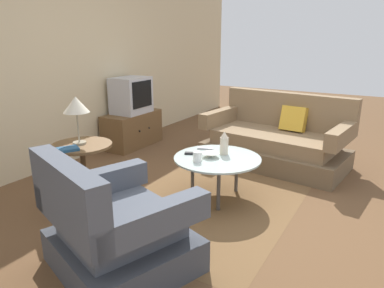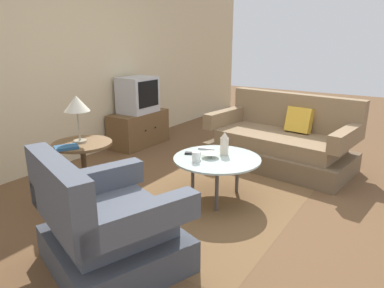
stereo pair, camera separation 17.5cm
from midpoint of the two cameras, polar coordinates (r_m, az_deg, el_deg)
ground_plane at (r=3.60m, az=8.27°, el=-9.13°), size 16.00×16.00×0.00m
back_wall at (r=4.78m, az=-18.98°, el=13.32°), size 9.00×0.12×2.70m
area_rug at (r=3.65m, az=5.30°, el=-8.66°), size 2.44×1.57×0.00m
armchair at (r=2.56m, az=-11.59°, el=-13.30°), size 1.09×1.13×0.86m
couch at (r=4.63m, az=15.24°, el=0.19°), size 1.10×1.84×0.88m
coffee_table at (r=3.50m, az=5.46°, el=-2.73°), size 0.86×0.86×0.43m
side_table at (r=3.49m, az=-15.70°, el=-2.46°), size 0.55×0.55×0.62m
tv_stand at (r=5.38m, az=-7.62°, el=2.48°), size 0.93×0.46×0.50m
television at (r=5.27m, az=-7.76°, el=7.85°), size 0.53×0.41×0.52m
table_lamp at (r=3.37m, az=-16.67°, el=6.01°), size 0.23×0.23×0.44m
vase at (r=3.55m, az=6.65°, el=0.01°), size 0.09×0.09×0.24m
mug at (r=3.35m, az=2.18°, el=-2.05°), size 0.13×0.08×0.10m
bowl at (r=3.48m, az=4.38°, el=-1.83°), size 0.17×0.17×0.05m
tv_remote_dark at (r=3.57m, az=1.49°, el=-1.53°), size 0.10×0.16×0.02m
tv_remote_silver at (r=3.72m, az=3.63°, el=-0.78°), size 0.09×0.17×0.02m
book at (r=3.28m, az=-18.18°, el=-0.53°), size 0.24×0.21×0.03m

